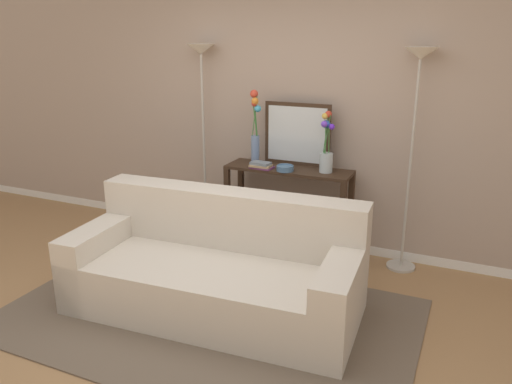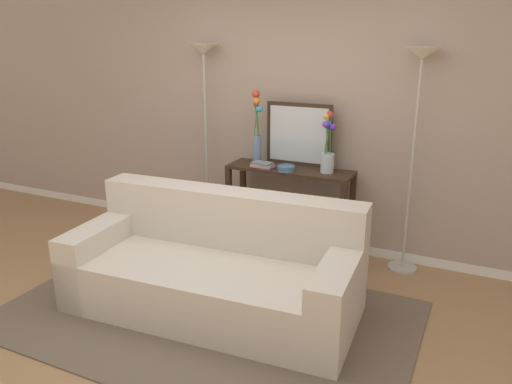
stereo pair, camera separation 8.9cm
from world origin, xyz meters
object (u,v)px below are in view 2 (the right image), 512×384
fruit_bowl (286,168)px  vase_tall_flowers (257,130)px  wall_mirror (299,135)px  book_row_under_console (262,242)px  console_table (289,196)px  floor_lamp_right (418,100)px  vase_short_flowers (328,150)px  floor_lamp_left (205,88)px  book_stack (262,165)px  couch (215,271)px

fruit_bowl → vase_tall_flowers: bearing=158.8°
wall_mirror → vase_tall_flowers: (-0.38, -0.11, 0.03)m
book_row_under_console → vase_tall_flowers: bearing=156.0°
fruit_bowl → book_row_under_console: fruit_bowl is taller
console_table → fruit_bowl: (0.01, -0.11, 0.30)m
floor_lamp_right → wall_mirror: size_ratio=3.03×
vase_tall_flowers → floor_lamp_right: bearing=3.3°
wall_mirror → vase_short_flowers: 0.37m
floor_lamp_left → fruit_bowl: bearing=-12.8°
fruit_bowl → book_row_under_console: (-0.29, 0.11, -0.83)m
floor_lamp_left → floor_lamp_right: floor_lamp_left is taller
floor_lamp_right → vase_tall_flowers: (-1.44, -0.08, -0.36)m
console_table → vase_short_flowers: 0.60m
vase_short_flowers → book_stack: 0.62m
floor_lamp_right → wall_mirror: (-1.05, 0.03, -0.39)m
book_stack → floor_lamp_right: bearing=9.8°
wall_mirror → vase_short_flowers: (0.33, -0.14, -0.09)m
console_table → vase_short_flowers: size_ratio=2.16×
wall_mirror → floor_lamp_left: bearing=-178.2°
floor_lamp_left → vase_short_flowers: size_ratio=3.56×
wall_mirror → book_stack: bearing=-134.7°
fruit_bowl → book_stack: size_ratio=0.72×
vase_tall_flowers → wall_mirror: bearing=16.5°
book_stack → book_row_under_console: book_stack is taller
vase_tall_flowers → book_stack: bearing=-49.1°
floor_lamp_left → fruit_bowl: floor_lamp_left is taller
floor_lamp_left → wall_mirror: size_ratio=3.04×
vase_tall_flowers → vase_short_flowers: bearing=-1.9°
vase_short_flowers → book_stack: (-0.59, -0.12, -0.18)m
floor_lamp_right → vase_short_flowers: size_ratio=3.55×
couch → book_row_under_console: 1.24m
wall_mirror → vase_tall_flowers: bearing=-163.5°
floor_lamp_left → vase_short_flowers: floor_lamp_left is taller
fruit_bowl → vase_short_flowers: bearing=18.7°
vase_short_flowers → fruit_bowl: 0.41m
floor_lamp_right → book_row_under_console: (-1.36, -0.11, -1.48)m
console_table → vase_tall_flowers: (-0.36, 0.03, 0.60)m
fruit_bowl → floor_lamp_right: bearing=11.7°
floor_lamp_left → console_table: bearing=-6.7°
floor_lamp_right → book_stack: size_ratio=8.97×
floor_lamp_right → book_stack: floor_lamp_right is taller
book_row_under_console → couch: bearing=-82.7°
floor_lamp_right → console_table: bearing=-173.9°
floor_lamp_left → fruit_bowl: 1.20m
fruit_bowl → book_row_under_console: 0.88m
wall_mirror → fruit_bowl: size_ratio=4.10×
console_table → vase_tall_flowers: size_ratio=1.70×
floor_lamp_left → floor_lamp_right: (2.05, 0.00, -0.00)m
console_table → vase_short_flowers: bearing=1.6°
vase_short_flowers → fruit_bowl: size_ratio=3.50×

